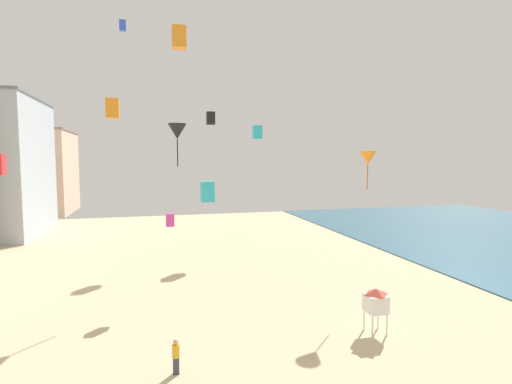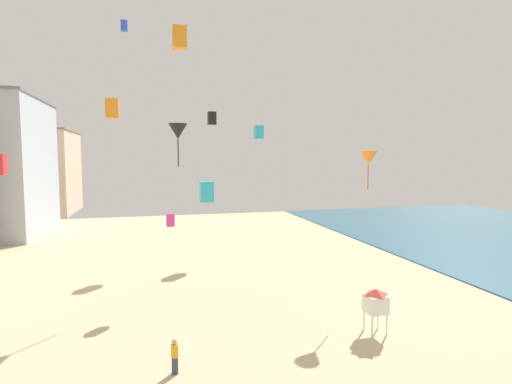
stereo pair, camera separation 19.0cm
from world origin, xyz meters
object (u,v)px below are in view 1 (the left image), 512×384
Objects in this scene: kite_black_delta at (177,131)px; kite_magenta_box at (170,220)px; lifeguard_stand at (376,301)px; kite_black_box at (211,118)px; kite_blue_box at (123,25)px; kite_orange_box at (113,108)px; kite_cyan_box_2 at (257,132)px; kite_flyer at (176,355)px; kite_cyan_box_3 at (207,192)px; kite_orange_box_2 at (179,38)px; kite_orange_delta at (368,158)px.

kite_black_delta reaches higher than kite_magenta_box.
kite_black_delta is (-10.06, 12.07, 10.09)m from lifeguard_stand.
kite_black_box is at bearing 69.99° from kite_black_delta.
kite_orange_box is at bearing -88.67° from kite_blue_box.
kite_cyan_box_2 is at bearing 3.30° from kite_black_box.
kite_cyan_box_3 is (1.89, 2.68, 7.22)m from kite_flyer.
kite_orange_box_2 is (1.26, 11.91, 17.58)m from kite_flyer.
kite_orange_box reaches higher than kite_black_delta.
kite_cyan_box_2 is (-0.27, 24.52, 10.98)m from lifeguard_stand.
kite_flyer is 1.56× the size of kite_cyan_box_3.
lifeguard_stand is 26.87m from kite_cyan_box_2.
kite_black_delta is at bearing -128.17° from kite_cyan_box_2.
kite_flyer is 7.93m from kite_cyan_box_3.
kite_blue_box reaches higher than kite_orange_box.
kite_flyer is 17.53m from kite_black_delta.
kite_magenta_box is at bearing -120.87° from kite_orange_box_2.
kite_blue_box reaches higher than kite_orange_box_2.
kite_flyer is 0.64× the size of lifeguard_stand.
kite_magenta_box is at bearing -108.79° from kite_black_box.
kite_orange_box is 22.68m from kite_blue_box.
kite_flyer is 18.99m from kite_orange_delta.
kite_black_delta is 1.18× the size of kite_orange_delta.
kite_cyan_box_2 is 0.45× the size of kite_black_delta.
kite_orange_delta is (13.26, -3.58, -8.62)m from kite_orange_box_2.
kite_orange_delta is (14.52, 8.33, 8.96)m from kite_flyer.
kite_blue_box is at bearing 91.33° from kite_orange_box.
kite_cyan_box_3 is 26.71m from kite_blue_box.
kite_cyan_box_3 is at bearing -18.46° from kite_orange_box.
kite_orange_box_2 reaches higher than kite_flyer.
kite_black_delta is (-9.78, -12.45, -0.89)m from kite_cyan_box_2.
lifeguard_stand is 17.73m from kite_orange_box.
kite_orange_box_2 is 0.54× the size of kite_orange_delta.
kite_black_box reaches higher than kite_orange_delta.
kite_orange_delta reaches higher than kite_flyer.
kite_magenta_box is 22.55m from kite_blue_box.
kite_blue_box is at bearing 112.05° from kite_black_delta.
kite_blue_box is (-0.47, 20.13, 10.43)m from kite_orange_box.
kite_orange_box_2 is 18.03m from kite_cyan_box_2.
kite_black_delta is 7.20m from kite_magenta_box.
kite_orange_box is 6.52m from kite_cyan_box_3.
kite_blue_box is (-3.55, 14.02, 17.30)m from kite_magenta_box.
kite_cyan_box_2 reaches higher than kite_orange_delta.
kite_magenta_box is (3.09, 6.12, -6.87)m from kite_orange_box.
kite_orange_box_2 is 1.73× the size of kite_magenta_box.
kite_black_delta is (-0.12, 1.68, -6.57)m from kite_orange_box_2.
kite_cyan_box_2 is 1.68× the size of kite_magenta_box.
kite_black_box is 24.12m from kite_cyan_box_3.
lifeguard_stand is 34.23m from kite_blue_box.
kite_orange_delta is (13.38, -5.26, -2.05)m from kite_black_delta.
lifeguard_stand is 2.42× the size of kite_cyan_box_3.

